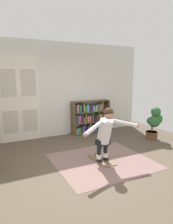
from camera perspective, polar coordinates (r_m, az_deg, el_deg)
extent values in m
plane|color=brown|center=(4.45, 2.59, -15.02)|extent=(7.20, 7.20, 0.00)
cube|color=silver|center=(6.44, -8.81, 6.07)|extent=(6.00, 0.10, 2.90)
cube|color=silver|center=(6.13, -20.69, 2.75)|extent=(0.55, 0.04, 2.35)
cube|color=#BCB5A5|center=(6.07, -20.97, 7.58)|extent=(0.41, 0.01, 0.76)
cube|color=#BCB5A5|center=(6.20, -20.33, -2.66)|extent=(0.41, 0.01, 0.64)
cube|color=silver|center=(6.21, -15.64, 3.12)|extent=(0.55, 0.04, 2.35)
cube|color=#BCB5A5|center=(6.15, -15.83, 7.88)|extent=(0.41, 0.01, 0.76)
cube|color=#BCB5A5|center=(6.28, -15.35, -2.22)|extent=(0.41, 0.01, 0.64)
cube|color=silver|center=(6.14, -18.79, 14.35)|extent=(1.22, 0.04, 0.10)
cube|color=#7D5E59|center=(4.74, 4.33, -13.40)|extent=(2.08, 1.91, 0.01)
cube|color=brown|center=(6.54, -3.79, -1.83)|extent=(0.04, 0.30, 1.08)
cube|color=brown|center=(7.13, 5.70, -0.86)|extent=(0.04, 0.30, 1.08)
cube|color=brown|center=(6.94, 1.14, -5.62)|extent=(1.28, 0.30, 0.02)
cube|color=brown|center=(6.85, 1.15, -2.77)|extent=(1.28, 0.30, 0.02)
cube|color=brown|center=(6.78, 1.16, 0.13)|extent=(1.28, 0.30, 0.02)
cube|color=brown|center=(6.73, 1.17, 3.09)|extent=(1.28, 0.30, 0.02)
cube|color=#208C21|center=(6.66, -3.48, -4.98)|extent=(0.04, 0.20, 0.28)
cube|color=#95CD4E|center=(6.68, -3.08, -5.31)|extent=(0.03, 0.24, 0.19)
cube|color=#3D7ECF|center=(6.70, -2.59, -5.26)|extent=(0.05, 0.17, 0.19)
cube|color=#B2D051|center=(6.74, -2.18, -5.19)|extent=(0.03, 0.20, 0.18)
cube|color=#426628|center=(6.76, -1.70, -5.02)|extent=(0.04, 0.20, 0.21)
cube|color=#4C5780|center=(6.76, -1.19, -4.86)|extent=(0.04, 0.24, 0.25)
cube|color=#6239B3|center=(6.79, -0.73, -4.64)|extent=(0.06, 0.17, 0.29)
cube|color=#4E0C2D|center=(6.83, -0.23, -4.94)|extent=(0.04, 0.21, 0.19)
cube|color=slate|center=(6.84, 0.18, -4.86)|extent=(0.04, 0.22, 0.21)
cube|color=navy|center=(6.86, 0.47, -4.81)|extent=(0.03, 0.23, 0.21)
cube|color=#518351|center=(6.88, 0.82, -4.42)|extent=(0.05, 0.18, 0.29)
cube|color=green|center=(6.93, 1.16, -4.78)|extent=(0.03, 0.24, 0.18)
cube|color=#65C1C3|center=(6.93, 1.56, -4.58)|extent=(0.05, 0.15, 0.23)
cube|color=#692B78|center=(6.94, 2.08, -4.36)|extent=(0.04, 0.15, 0.28)
cube|color=#1CA9AB|center=(6.99, 2.36, -4.16)|extent=(0.04, 0.18, 0.30)
cube|color=brown|center=(7.01, 2.91, -4.32)|extent=(0.05, 0.23, 0.25)
cube|color=#2B5F40|center=(7.05, 3.43, -4.11)|extent=(0.05, 0.16, 0.28)
cube|color=olive|center=(7.08, 3.82, -4.12)|extent=(0.03, 0.23, 0.27)
cube|color=#D16839|center=(7.11, 4.10, -3.95)|extent=(0.05, 0.16, 0.29)
cube|color=#6A22B8|center=(7.13, 4.60, -4.20)|extent=(0.04, 0.16, 0.23)
cube|color=#3D2269|center=(7.18, 4.81, -4.19)|extent=(0.04, 0.15, 0.20)
cube|color=#4F223D|center=(6.57, -3.51, -2.29)|extent=(0.03, 0.23, 0.22)
cube|color=brown|center=(6.60, -3.13, -1.96)|extent=(0.04, 0.20, 0.28)
cube|color=#705E9D|center=(6.60, -2.43, -2.01)|extent=(0.06, 0.18, 0.27)
cube|color=#CB7D80|center=(6.66, -1.98, -1.93)|extent=(0.03, 0.22, 0.26)
cube|color=#4E1B5C|center=(6.67, -1.46, -1.92)|extent=(0.05, 0.23, 0.26)
cube|color=#A74D3A|center=(6.70, -0.86, -2.14)|extent=(0.06, 0.19, 0.19)
cube|color=#61901D|center=(6.73, -0.35, -1.75)|extent=(0.03, 0.16, 0.27)
cube|color=#CD7172|center=(6.78, 0.12, -1.94)|extent=(0.05, 0.23, 0.20)
cube|color=#D76171|center=(6.79, 0.73, -1.82)|extent=(0.06, 0.18, 0.23)
cube|color=#5E1A60|center=(6.85, 1.17, -1.88)|extent=(0.05, 0.19, 0.19)
cube|color=green|center=(6.85, 1.60, -1.56)|extent=(0.03, 0.16, 0.26)
cube|color=#3D1C4E|center=(6.87, 2.13, -1.73)|extent=(0.03, 0.23, 0.22)
cube|color=olive|center=(6.91, 2.34, -1.69)|extent=(0.03, 0.17, 0.21)
cube|color=#9B2D39|center=(6.92, 2.79, -1.68)|extent=(0.04, 0.16, 0.21)
cube|color=#2B5726|center=(6.93, 3.15, -1.30)|extent=(0.05, 0.22, 0.30)
cube|color=gold|center=(6.97, 3.58, -1.54)|extent=(0.05, 0.20, 0.22)
cube|color=#C77A2C|center=(7.01, 3.93, -1.53)|extent=(0.05, 0.16, 0.21)
cube|color=maroon|center=(7.04, 4.36, -1.45)|extent=(0.05, 0.16, 0.22)
cube|color=#88C82F|center=(7.07, 4.88, -1.36)|extent=(0.05, 0.23, 0.23)
cube|color=#155D1F|center=(7.11, 5.35, -1.27)|extent=(0.06, 0.21, 0.24)
cube|color=maroon|center=(6.52, -3.61, 0.80)|extent=(0.03, 0.18, 0.22)
cube|color=navy|center=(6.53, -3.21, 0.96)|extent=(0.04, 0.23, 0.26)
cube|color=#CF774E|center=(6.55, -2.67, 1.00)|extent=(0.06, 0.18, 0.26)
cube|color=#3D2F6B|center=(6.55, -2.24, 1.14)|extent=(0.03, 0.15, 0.29)
cube|color=#35D04C|center=(6.58, -1.80, 0.97)|extent=(0.04, 0.16, 0.24)
cube|color=navy|center=(6.63, -1.38, 1.02)|extent=(0.03, 0.23, 0.24)
cube|color=#C18328|center=(6.65, -1.05, 1.32)|extent=(0.06, 0.23, 0.30)
cube|color=#4D8262|center=(6.68, -0.51, 0.93)|extent=(0.05, 0.19, 0.20)
cube|color=#45B9B0|center=(6.69, 0.04, 1.17)|extent=(0.06, 0.23, 0.25)
cube|color=#30374F|center=(6.72, 0.51, 0.92)|extent=(0.04, 0.16, 0.18)
cube|color=#4A275A|center=(6.75, 0.79, 1.17)|extent=(0.03, 0.17, 0.23)
cube|color=#6F1D8D|center=(6.78, 1.25, 1.10)|extent=(0.05, 0.15, 0.21)
cube|color=#86A44B|center=(6.79, 1.70, 1.03)|extent=(0.04, 0.14, 0.19)
cube|color=#3EB6B5|center=(6.81, 2.05, 1.05)|extent=(0.04, 0.15, 0.19)
cube|color=#BFBE53|center=(6.83, 2.43, 1.09)|extent=(0.03, 0.19, 0.19)
cube|color=#766EC8|center=(6.89, 2.79, 1.25)|extent=(0.05, 0.17, 0.21)
cube|color=olive|center=(6.92, 3.33, 1.42)|extent=(0.05, 0.20, 0.24)
cube|color=#C5458D|center=(6.93, 3.78, 1.28)|extent=(0.04, 0.21, 0.21)
cube|color=olive|center=(6.97, 4.11, 1.71)|extent=(0.04, 0.20, 0.30)
cylinder|color=brown|center=(6.54, 17.63, -6.16)|extent=(0.33, 0.33, 0.22)
cylinder|color=brown|center=(6.51, 17.68, -5.38)|extent=(0.36, 0.36, 0.04)
cylinder|color=#4C3823|center=(6.47, 17.77, -3.67)|extent=(0.04, 0.04, 0.36)
sphere|color=#2B612F|center=(6.47, 17.32, -2.37)|extent=(0.22, 0.22, 0.22)
sphere|color=#2B612F|center=(6.48, 18.89, -1.82)|extent=(0.35, 0.35, 0.35)
sphere|color=#2B612F|center=(6.40, 18.32, -2.51)|extent=(0.34, 0.34, 0.34)
sphere|color=#2B612F|center=(6.37, 18.73, 0.06)|extent=(0.28, 0.28, 0.28)
cube|color=brown|center=(4.68, 3.42, -13.53)|extent=(0.15, 0.71, 0.01)
cube|color=brown|center=(4.92, 1.20, -11.94)|extent=(0.10, 0.12, 0.06)
cube|color=black|center=(4.66, 3.57, -13.34)|extent=(0.09, 0.13, 0.04)
cube|color=brown|center=(4.78, 5.23, -13.04)|extent=(0.15, 0.71, 0.01)
cube|color=brown|center=(5.01, 2.96, -11.52)|extent=(0.10, 0.12, 0.06)
cube|color=black|center=(4.76, 5.38, -12.86)|extent=(0.09, 0.13, 0.04)
cylinder|color=white|center=(4.64, 3.44, -12.27)|extent=(0.12, 0.12, 0.10)
cylinder|color=black|center=(4.57, 3.46, -9.95)|extent=(0.10, 0.10, 0.30)
cylinder|color=black|center=(4.51, 3.62, -8.62)|extent=(0.12, 0.12, 0.22)
cylinder|color=white|center=(4.74, 5.25, -11.80)|extent=(0.12, 0.12, 0.10)
cylinder|color=black|center=(4.67, 5.29, -9.52)|extent=(0.10, 0.10, 0.30)
cylinder|color=black|center=(4.61, 5.46, -8.22)|extent=(0.12, 0.12, 0.22)
cube|color=black|center=(4.56, 4.56, -8.21)|extent=(0.31, 0.21, 0.14)
cylinder|color=silver|center=(4.43, 5.11, -5.34)|extent=(0.31, 0.43, 0.57)
sphere|color=#A57F63|center=(4.25, 6.21, -0.76)|extent=(0.22, 0.22, 0.20)
sphere|color=#382619|center=(4.25, 6.14, -0.21)|extent=(0.23, 0.23, 0.21)
cylinder|color=silver|center=(4.03, 1.96, -4.52)|extent=(0.55, 0.34, 0.22)
sphere|color=#A57F63|center=(3.82, -0.41, -6.39)|extent=(0.10, 0.10, 0.09)
cylinder|color=silver|center=(4.52, 10.64, -3.06)|extent=(0.58, 0.25, 0.22)
sphere|color=#A57F63|center=(4.64, 13.89, -3.72)|extent=(0.10, 0.10, 0.09)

